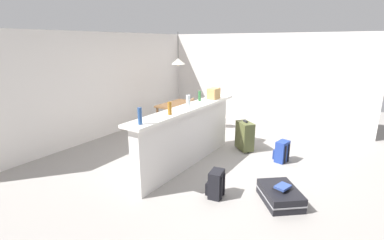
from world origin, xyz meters
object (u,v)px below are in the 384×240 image
(bottle_amber, at_px, (170,108))
(suitcase_flat_black, at_px, (280,195))
(bottle_green, at_px, (200,96))
(backpack_black, at_px, (216,184))
(grocery_bag, at_px, (214,94))
(suitcase_upright_olive, at_px, (245,136))
(dining_table, at_px, (180,107))
(backpack_blue, at_px, (282,152))
(bottle_clear, at_px, (188,101))
(book_stack, at_px, (282,187))
(bottle_white, at_px, (219,91))
(pendant_lamp, at_px, (178,61))
(bottle_blue, at_px, (140,116))
(dining_chair_near_partition, at_px, (195,116))

(bottle_amber, height_order, suitcase_flat_black, bottle_amber)
(bottle_green, distance_m, backpack_black, 1.99)
(grocery_bag, bearing_deg, suitcase_upright_olive, -57.81)
(dining_table, distance_m, backpack_black, 3.32)
(grocery_bag, height_order, backpack_blue, grocery_bag)
(bottle_amber, bearing_deg, backpack_black, -97.21)
(bottle_clear, xyz_separation_m, suitcase_upright_olive, (1.33, -0.57, -0.92))
(bottle_amber, distance_m, bottle_green, 1.21)
(grocery_bag, bearing_deg, book_stack, -125.16)
(bottle_white, relative_size, pendant_lamp, 0.28)
(bottle_white, distance_m, grocery_bag, 0.33)
(grocery_bag, height_order, book_stack, grocery_bag)
(grocery_bag, height_order, suitcase_upright_olive, grocery_bag)
(bottle_blue, height_order, bottle_green, bottle_blue)
(suitcase_upright_olive, distance_m, backpack_blue, 0.87)
(backpack_black, distance_m, book_stack, 0.96)
(bottle_blue, bearing_deg, bottle_white, 1.29)
(grocery_bag, distance_m, suitcase_flat_black, 2.50)
(bottle_white, bearing_deg, book_stack, -130.64)
(grocery_bag, height_order, dining_table, grocery_bag)
(bottle_clear, bearing_deg, grocery_bag, 0.39)
(pendant_lamp, distance_m, backpack_blue, 3.28)
(bottle_white, distance_m, book_stack, 2.69)
(suitcase_upright_olive, bearing_deg, bottle_white, 93.43)
(pendant_lamp, bearing_deg, dining_table, -97.35)
(backpack_black, bearing_deg, suitcase_flat_black, -66.86)
(book_stack, bearing_deg, dining_table, 58.05)
(book_stack, bearing_deg, grocery_bag, 54.84)
(backpack_black, height_order, book_stack, backpack_black)
(grocery_bag, relative_size, pendant_lamp, 0.32)
(book_stack, bearing_deg, bottle_clear, 79.73)
(dining_table, distance_m, dining_chair_near_partition, 0.56)
(bottle_clear, bearing_deg, bottle_amber, -178.17)
(suitcase_upright_olive, bearing_deg, bottle_blue, 167.49)
(bottle_clear, relative_size, dining_table, 0.21)
(bottle_amber, height_order, bottle_clear, bottle_clear)
(suitcase_flat_black, xyz_separation_m, book_stack, (-0.02, -0.02, 0.14))
(grocery_bag, height_order, backpack_black, grocery_bag)
(bottle_white, relative_size, backpack_blue, 0.53)
(bottle_white, relative_size, suitcase_flat_black, 0.26)
(dining_chair_near_partition, relative_size, pendant_lamp, 1.15)
(bottle_green, distance_m, bottle_white, 0.67)
(bottle_green, xyz_separation_m, pendant_lamp, (1.04, 1.25, 0.58))
(bottle_clear, bearing_deg, suitcase_flat_black, -99.90)
(suitcase_upright_olive, xyz_separation_m, backpack_blue, (-0.17, -0.85, -0.13))
(bottle_blue, relative_size, grocery_bag, 0.94)
(grocery_bag, bearing_deg, bottle_blue, -179.81)
(bottle_blue, height_order, backpack_black, bottle_blue)
(dining_chair_near_partition, distance_m, suitcase_flat_black, 3.26)
(dining_table, distance_m, pendant_lamp, 1.16)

